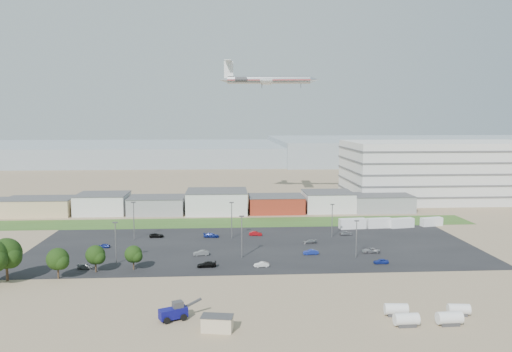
{
  "coord_description": "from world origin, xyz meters",
  "views": [
    {
      "loc": [
        -2.91,
        -112.57,
        34.66
      ],
      "look_at": [
        5.53,
        22.0,
        19.15
      ],
      "focal_mm": 35.0,
      "sensor_mm": 36.0,
      "label": 1
    }
  ],
  "objects": [
    {
      "name": "tree_right",
      "position": [
        -32.37,
        -0.43,
        3.51
      ],
      "size": [
        4.68,
        4.68,
        7.01
      ],
      "primitive_type": null,
      "color": "black",
      "rests_on": "ground"
    },
    {
      "name": "storage_tank_se",
      "position": [
        34.75,
        -33.97,
        1.26
      ],
      "size": [
        4.27,
        2.25,
        2.52
      ],
      "primitive_type": null,
      "rotation": [
        0.0,
        0.0,
        0.04
      ],
      "color": "silver",
      "rests_on": "ground"
    },
    {
      "name": "parked_car_0",
      "position": [
        34.75,
        11.76,
        0.63
      ],
      "size": [
        4.75,
        2.55,
        1.27
      ],
      "primitive_type": "imported",
      "rotation": [
        0.0,
        0.0,
        -1.67
      ],
      "color": "#A5A5AA",
      "rests_on": "ground"
    },
    {
      "name": "parked_car_13",
      "position": [
        5.53,
        1.21,
        0.58
      ],
      "size": [
        3.62,
        1.61,
        1.16
      ],
      "primitive_type": "imported",
      "rotation": [
        0.0,
        0.0,
        -1.46
      ],
      "color": "silver",
      "rests_on": "ground"
    },
    {
      "name": "storage_tank_sw",
      "position": [
        27.32,
        -34.01,
        1.23
      ],
      "size": [
        4.15,
        2.17,
        2.46
      ],
      "primitive_type": null,
      "rotation": [
        0.0,
        0.0,
        0.03
      ],
      "color": "silver",
      "rests_on": "ground"
    },
    {
      "name": "parked_car_12",
      "position": [
        20.59,
        22.4,
        0.55
      ],
      "size": [
        3.98,
        2.04,
        1.1
      ],
      "primitive_type": "imported",
      "rotation": [
        0.0,
        0.0,
        -1.44
      ],
      "color": "#A5A5AA",
      "rests_on": "ground"
    },
    {
      "name": "box_trailer_d",
      "position": [
        64.09,
        42.85,
        1.35
      ],
      "size": [
        7.53,
        3.76,
        2.71
      ],
      "primitive_type": null,
      "rotation": [
        0.0,
        0.0,
        0.22
      ],
      "color": "silver",
      "rests_on": "ground"
    },
    {
      "name": "portable_shed",
      "position": [
        -4.35,
        -33.95,
        1.31
      ],
      "size": [
        5.6,
        3.57,
        2.62
      ],
      "primitive_type": null,
      "rotation": [
        0.0,
        0.0,
        -0.17
      ],
      "color": "#C5B595",
      "rests_on": "ground"
    },
    {
      "name": "box_trailer_b",
      "position": [
        46.22,
        41.2,
        1.52
      ],
      "size": [
        8.29,
        3.31,
        3.03
      ],
      "primitive_type": null,
      "rotation": [
        0.0,
        0.0,
        0.1
      ],
      "color": "silver",
      "rests_on": "ground"
    },
    {
      "name": "airliner",
      "position": [
        15.59,
        97.55,
        50.83
      ],
      "size": [
        44.47,
        32.35,
        12.42
      ],
      "primitive_type": null,
      "rotation": [
        0.0,
        0.0,
        -0.09
      ],
      "color": "silver"
    },
    {
      "name": "lightpole_back_r",
      "position": [
        28.4,
        29.5,
        4.92
      ],
      "size": [
        1.16,
        0.48,
        9.84
      ],
      "primitive_type": null,
      "color": "slate",
      "rests_on": "ground"
    },
    {
      "name": "building_row",
      "position": [
        -17.0,
        71.0,
        4.0
      ],
      "size": [
        170.0,
        20.0,
        8.0
      ],
      "primitive_type": null,
      "color": "silver",
      "rests_on": "ground"
    },
    {
      "name": "ground",
      "position": [
        0.0,
        0.0,
        0.0
      ],
      "size": [
        700.0,
        700.0,
        0.0
      ],
      "primitive_type": "plane",
      "color": "#8A7258",
      "rests_on": "ground"
    },
    {
      "name": "tree_mid",
      "position": [
        -39.33,
        -4.7,
        3.86
      ],
      "size": [
        5.14,
        5.14,
        7.71
      ],
      "primitive_type": null,
      "color": "black",
      "rests_on": "ground"
    },
    {
      "name": "telehandler",
      "position": [
        -12.01,
        -29.04,
        1.61
      ],
      "size": [
        8.09,
        5.56,
        3.22
      ],
      "primitive_type": null,
      "rotation": [
        0.0,
        0.0,
        0.43
      ],
      "color": "#0B0B5C",
      "rests_on": "ground"
    },
    {
      "name": "storage_tank_nw",
      "position": [
        27.14,
        -29.5,
        1.21
      ],
      "size": [
        4.22,
        2.4,
        2.43
      ],
      "primitive_type": null,
      "rotation": [
        0.0,
        0.0,
        -0.1
      ],
      "color": "silver",
      "rests_on": "ground"
    },
    {
      "name": "lightpole_back_l",
      "position": [
        -29.22,
        30.48,
        5.47
      ],
      "size": [
        1.29,
        0.54,
        10.93
      ],
      "primitive_type": null,
      "color": "slate",
      "rests_on": "ground"
    },
    {
      "name": "tree_left",
      "position": [
        -49.78,
        -5.53,
        5.29
      ],
      "size": [
        7.05,
        7.05,
        10.58
      ],
      "primitive_type": null,
      "color": "black",
      "rests_on": "ground"
    },
    {
      "name": "grass_strip",
      "position": [
        0.0,
        52.0,
        0.01
      ],
      "size": [
        160.0,
        16.0,
        0.02
      ],
      "primitive_type": "cube",
      "color": "#37551F",
      "rests_on": "ground"
    },
    {
      "name": "parked_car_10",
      "position": [
        -35.18,
        2.13,
        0.59
      ],
      "size": [
        4.11,
        1.78,
        1.18
      ],
      "primitive_type": "imported",
      "rotation": [
        0.0,
        0.0,
        1.54
      ],
      "color": "#595B5E",
      "rests_on": "ground"
    },
    {
      "name": "parked_car_3",
      "position": [
        -7.36,
        1.79,
        0.65
      ],
      "size": [
        4.61,
        2.11,
        1.31
      ],
      "primitive_type": "imported",
      "rotation": [
        0.0,
        0.0,
        -1.51
      ],
      "color": "black",
      "rests_on": "ground"
    },
    {
      "name": "parked_car_11",
      "position": [
        6.07,
        32.81,
        0.63
      ],
      "size": [
        4.0,
        1.84,
        1.27
      ],
      "primitive_type": "imported",
      "rotation": [
        0.0,
        0.0,
        1.44
      ],
      "color": "maroon",
      "rests_on": "ground"
    },
    {
      "name": "lightpole_front_r",
      "position": [
        29.82,
        7.73,
        4.72
      ],
      "size": [
        1.11,
        0.46,
        9.44
      ],
      "primitive_type": null,
      "color": "slate",
      "rests_on": "ground"
    },
    {
      "name": "parking_garage",
      "position": [
        90.0,
        95.0,
        12.5
      ],
      "size": [
        80.0,
        40.0,
        25.0
      ],
      "primitive_type": "cube",
      "color": "silver",
      "rests_on": "ground"
    },
    {
      "name": "hills_backdrop",
      "position": [
        40.0,
        315.0,
        4.5
      ],
      "size": [
        700.0,
        200.0,
        9.0
      ],
      "primitive_type": null,
      "color": "gray",
      "rests_on": "ground"
    },
    {
      "name": "box_trailer_c",
      "position": [
        53.49,
        41.13,
        1.48
      ],
      "size": [
        8.2,
        3.81,
        2.96
      ],
      "primitive_type": null,
      "rotation": [
        0.0,
        0.0,
        0.18
      ],
      "color": "silver",
      "rests_on": "ground"
    },
    {
      "name": "parked_car_4",
      "position": [
        -9.13,
        12.0,
        0.65
      ],
      "size": [
        4.06,
        1.74,
        1.3
      ],
      "primitive_type": "imported",
      "rotation": [
        0.0,
        0.0,
        -1.48
      ],
      "color": "#595B5E",
      "rests_on": "ground"
    },
    {
      "name": "lightpole_front_l",
      "position": [
        -29.16,
        6.01,
        5.08
      ],
      "size": [
        1.2,
        0.5,
        10.16
      ],
      "primitive_type": null,
      "color": "slate",
      "rests_on": "ground"
    },
    {
      "name": "parked_car_2",
      "position": [
        34.4,
        1.96,
        0.61
      ],
      "size": [
        3.62,
        1.51,
        1.23
      ],
      "primitive_type": "imported",
      "rotation": [
        0.0,
        0.0,
        -1.59
      ],
      "color": "navy",
      "rests_on": "ground"
    },
    {
      "name": "parked_car_1",
      "position": [
        18.93,
        11.08,
        0.65
      ],
      "size": [
        4.02,
        1.63,
        1.3
      ],
      "primitive_type": "imported",
      "rotation": [
        0.0,
        0.0,
        -1.51
      ],
      "color": "navy",
      "rests_on": "ground"
    },
    {
      "name": "parked_car_8",
      "position": [
        33.15,
        31.54,
        0.61
      ],
      "size": [
        3.66,
        1.68,
        1.22
      ],
      "primitive_type": "imported",
      "rotation": [
        0.0,
        0.0,
        1.64
      ],
      "color": "#A5A5AA",
      "rests_on": "ground"
    },
    {
      "name": "parked_car_5",
      "position": [
        -35.77,
        21.3,
        0.56
      ],
      "size": [
        3.45,
        1.73,
        1.13
      ],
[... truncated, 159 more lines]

